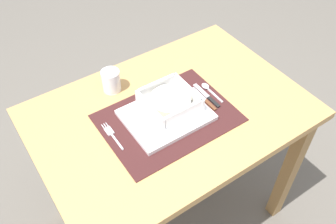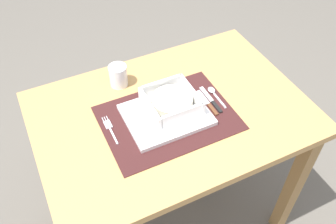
% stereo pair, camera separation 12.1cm
% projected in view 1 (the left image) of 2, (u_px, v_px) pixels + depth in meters
% --- Properties ---
extents(ground_plane, '(6.00, 6.00, 0.00)m').
position_uv_depth(ground_plane, '(170.00, 211.00, 1.76)').
color(ground_plane, '#59544C').
extents(dining_table, '(0.93, 0.65, 0.70)m').
position_uv_depth(dining_table, '(170.00, 131.00, 1.34)').
color(dining_table, '#B2844C').
rests_on(dining_table, ground).
extents(placemat, '(0.44, 0.32, 0.00)m').
position_uv_depth(placemat, '(168.00, 118.00, 1.23)').
color(placemat, '#381919').
rests_on(placemat, dining_table).
extents(serving_plate, '(0.27, 0.22, 0.02)m').
position_uv_depth(serving_plate, '(166.00, 115.00, 1.23)').
color(serving_plate, white).
rests_on(serving_plate, placemat).
extents(porridge_bowl, '(0.17, 0.17, 0.06)m').
position_uv_depth(porridge_bowl, '(169.00, 102.00, 1.23)').
color(porridge_bowl, white).
rests_on(porridge_bowl, serving_plate).
extents(fork, '(0.02, 0.13, 0.00)m').
position_uv_depth(fork, '(111.00, 134.00, 1.18)').
color(fork, silver).
rests_on(fork, placemat).
extents(spoon, '(0.02, 0.11, 0.01)m').
position_uv_depth(spoon, '(207.00, 88.00, 1.32)').
color(spoon, silver).
rests_on(spoon, placemat).
extents(butter_knife, '(0.01, 0.14, 0.01)m').
position_uv_depth(butter_knife, '(208.00, 97.00, 1.29)').
color(butter_knife, black).
rests_on(butter_knife, placemat).
extents(bread_knife, '(0.01, 0.13, 0.01)m').
position_uv_depth(bread_knife, '(205.00, 100.00, 1.28)').
color(bread_knife, '#59331E').
rests_on(bread_knife, placemat).
extents(drinking_glass, '(0.07, 0.07, 0.08)m').
position_uv_depth(drinking_glass, '(111.00, 81.00, 1.30)').
color(drinking_glass, white).
rests_on(drinking_glass, dining_table).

